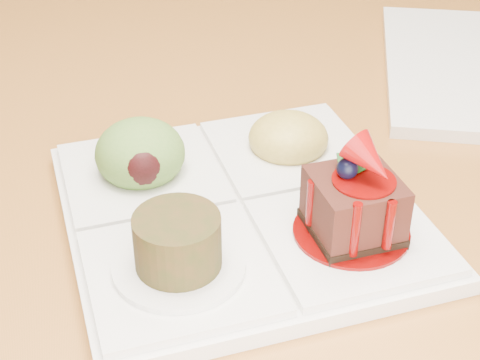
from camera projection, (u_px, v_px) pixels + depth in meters
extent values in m
cube|color=#A35F2A|center=(270.00, 4.00, 0.95)|extent=(1.00, 1.80, 0.04)
cylinder|color=#A35F2A|center=(2.00, 46.00, 1.76)|extent=(0.06, 0.06, 0.71)
cylinder|color=#A35F2A|center=(350.00, 17.00, 1.92)|extent=(0.06, 0.06, 0.71)
cylinder|color=black|center=(36.00, 239.00, 1.38)|extent=(0.03, 0.03, 0.42)
cube|color=silver|center=(240.00, 213.00, 0.53)|extent=(0.26, 0.26, 0.01)
cube|color=silver|center=(351.00, 237.00, 0.49)|extent=(0.12, 0.12, 0.01)
cube|color=silver|center=(179.00, 272.00, 0.46)|extent=(0.12, 0.12, 0.01)
cube|color=silver|center=(142.00, 174.00, 0.56)|extent=(0.12, 0.12, 0.01)
cube|color=silver|center=(288.00, 149.00, 0.59)|extent=(0.12, 0.12, 0.01)
cylinder|color=#5B0403|center=(351.00, 232.00, 0.49)|extent=(0.08, 0.08, 0.00)
cube|color=black|center=(351.00, 229.00, 0.49)|extent=(0.06, 0.06, 0.01)
cube|color=#38160F|center=(354.00, 202.00, 0.48)|extent=(0.06, 0.06, 0.04)
cylinder|color=#5B0403|center=(357.00, 179.00, 0.47)|extent=(0.04, 0.04, 0.00)
sphere|color=black|center=(347.00, 168.00, 0.46)|extent=(0.01, 0.01, 0.01)
cone|color=#950909|center=(371.00, 161.00, 0.45)|extent=(0.04, 0.05, 0.04)
cube|color=#103F0F|center=(356.00, 162.00, 0.47)|extent=(0.01, 0.02, 0.01)
cube|color=#103F0F|center=(345.00, 162.00, 0.47)|extent=(0.01, 0.02, 0.01)
cylinder|color=#5B0403|center=(355.00, 230.00, 0.45)|extent=(0.01, 0.01, 0.04)
cylinder|color=#5B0403|center=(389.00, 225.00, 0.46)|extent=(0.01, 0.01, 0.04)
cylinder|color=#5B0403|center=(311.00, 203.00, 0.48)|extent=(0.01, 0.01, 0.03)
cylinder|color=silver|center=(179.00, 266.00, 0.46)|extent=(0.08, 0.08, 0.00)
cylinder|color=#452A13|center=(177.00, 241.00, 0.45)|extent=(0.05, 0.05, 0.04)
cylinder|color=#452B0E|center=(177.00, 226.00, 0.44)|extent=(0.04, 0.04, 0.00)
ellipsoid|color=#597B32|center=(140.00, 153.00, 0.55)|extent=(0.07, 0.07, 0.05)
ellipsoid|color=black|center=(143.00, 168.00, 0.53)|extent=(0.03, 0.02, 0.03)
ellipsoid|color=gold|center=(288.00, 138.00, 0.58)|extent=(0.06, 0.06, 0.04)
cube|color=#C6670E|center=(301.00, 131.00, 0.58)|extent=(0.02, 0.02, 0.01)
cube|color=#4B6D17|center=(291.00, 123.00, 0.59)|extent=(0.02, 0.02, 0.01)
cube|color=#C6670E|center=(278.00, 126.00, 0.58)|extent=(0.02, 0.02, 0.01)
cube|color=#4B6D17|center=(269.00, 132.00, 0.58)|extent=(0.02, 0.02, 0.01)
cube|color=#C6670E|center=(280.00, 140.00, 0.57)|extent=(0.02, 0.02, 0.01)
cube|color=#4B6D17|center=(295.00, 139.00, 0.56)|extent=(0.02, 0.02, 0.01)
cube|color=#C6670E|center=(302.00, 136.00, 0.57)|extent=(0.02, 0.02, 0.01)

